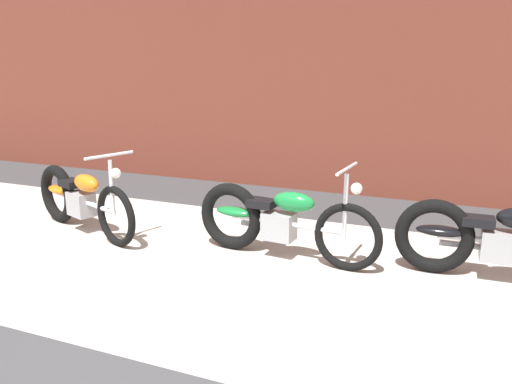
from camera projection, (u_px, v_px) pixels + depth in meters
The scene contains 6 objects.
ground_plane at pixel (121, 357), 3.50m from camera, with size 80.00×80.00×0.00m, color #38383A.
sidewalk_slab at pixel (229, 265), 5.06m from camera, with size 36.00×3.50×0.01m, color #B2ADA3.
brick_building_wall at pixel (326, 23), 7.52m from camera, with size 36.00×0.50×5.06m, color brown.
motorcycle_orange at pixel (78, 198), 6.03m from camera, with size 1.92×0.89×1.03m.
motorcycle_green at pixel (272, 220), 5.21m from camera, with size 2.01×0.58×1.03m.
motorcycle_black at pixel (491, 239), 4.64m from camera, with size 2.01×0.58×1.03m.
Camera 1 is at (2.04, -2.51, 1.98)m, focal length 35.53 mm.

